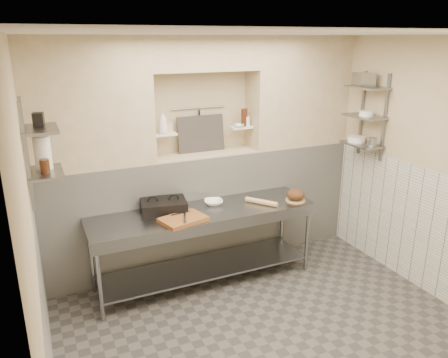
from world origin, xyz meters
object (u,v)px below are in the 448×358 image
prep_table (204,232)px  bottle_soap (163,122)px  rolling_pin (262,202)px  cutting_board (183,219)px  bread_loaf (296,195)px  jug_left (43,153)px  panini_press (164,206)px  bowl_alcove (239,126)px  mixing_bowl (214,202)px

prep_table → bottle_soap: bearing=118.1°
bottle_soap → rolling_pin: bearing=-31.9°
prep_table → bottle_soap: size_ratio=9.76×
cutting_board → bread_loaf: size_ratio=2.15×
cutting_board → jug_left: (-1.29, 0.13, 0.84)m
panini_press → cutting_board: panini_press is taller
panini_press → bowl_alcove: (1.11, 0.35, 0.76)m
mixing_bowl → cutting_board: bearing=-146.7°
prep_table → bread_loaf: 1.18m
bread_loaf → bowl_alcove: (-0.44, 0.67, 0.75)m
panini_press → bowl_alcove: bowl_alcove is taller
mixing_bowl → jug_left: size_ratio=0.73×
panini_press → jug_left: (-1.18, -0.21, 0.80)m
bottle_soap → jug_left: bearing=-156.6°
panini_press → cutting_board: 0.36m
mixing_bowl → panini_press: bearing=177.9°
bottle_soap → cutting_board: bearing=-92.3°
mixing_bowl → bread_loaf: 0.99m
jug_left → panini_press: bearing=10.2°
prep_table → panini_press: size_ratio=4.69×
rolling_pin → jug_left: jug_left is taller
bread_loaf → jug_left: (-2.73, 0.10, 0.78)m
prep_table → mixing_bowl: size_ratio=11.89×
cutting_board → bowl_alcove: bearing=34.7°
panini_press → prep_table: bearing=-12.0°
panini_press → jug_left: bearing=-159.8°
bread_loaf → prep_table: bearing=172.6°
rolling_pin → bowl_alcove: 1.00m
cutting_board → prep_table: bearing=29.1°
bowl_alcove → jug_left: size_ratio=0.41×
rolling_pin → cutting_board: bearing=-174.8°
prep_table → rolling_pin: (0.70, -0.08, 0.29)m
cutting_board → mixing_bowl: size_ratio=2.14×
cutting_board → panini_press: bearing=107.9°
cutting_board → rolling_pin: (1.01, 0.09, 0.01)m
panini_press → bread_loaf: size_ratio=2.54×
mixing_bowl → bottle_soap: 1.10m
prep_table → bread_loaf: bread_loaf is taller
prep_table → bread_loaf: size_ratio=11.92×
panini_press → bottle_soap: size_ratio=2.08×
rolling_pin → jug_left: (-2.30, 0.04, 0.83)m
panini_press → bread_loaf: (1.55, -0.32, 0.01)m
panini_press → mixing_bowl: 0.60m
cutting_board → rolling_pin: rolling_pin is taller
panini_press → rolling_pin: 1.15m
mixing_bowl → bread_loaf: bearing=-17.4°
prep_table → panini_press: bearing=158.0°
prep_table → bread_loaf: (1.12, -0.15, 0.34)m
cutting_board → mixing_bowl: (0.49, 0.32, 0.01)m
mixing_bowl → prep_table: bearing=-140.3°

